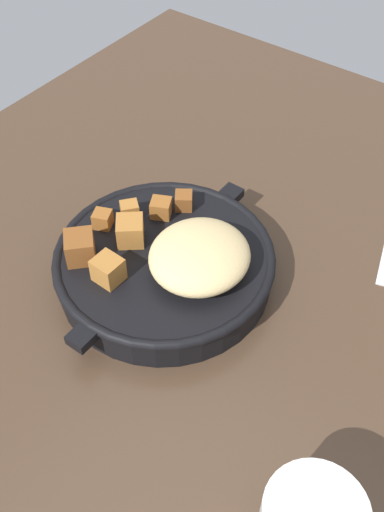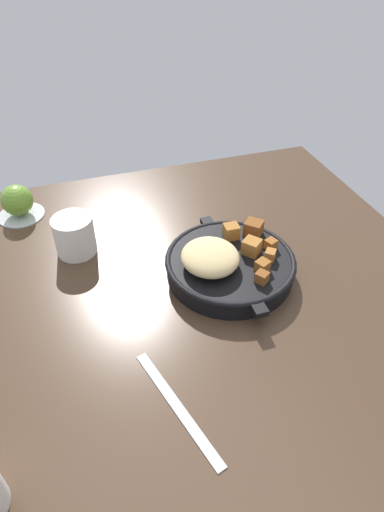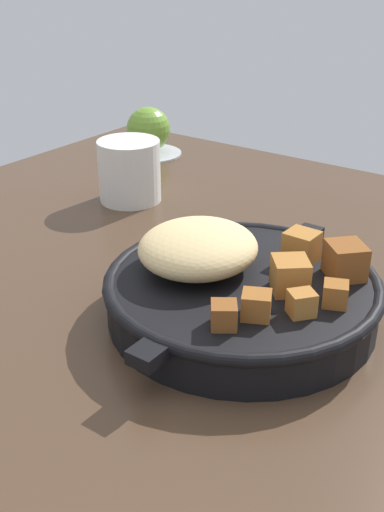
{
  "view_description": "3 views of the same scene",
  "coord_description": "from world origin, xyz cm",
  "px_view_note": "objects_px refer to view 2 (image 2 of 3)",
  "views": [
    {
      "loc": [
        39.97,
        24.4,
        55.07
      ],
      "look_at": [
        4.07,
        -2.08,
        6.5
      ],
      "focal_mm": 42.93,
      "sensor_mm": 36.0,
      "label": 1
    },
    {
      "loc": [
        -55.01,
        20.73,
        58.32
      ],
      "look_at": [
        5.75,
        1.19,
        5.19
      ],
      "focal_mm": 30.55,
      "sensor_mm": 36.0,
      "label": 2
    },
    {
      "loc": [
        -39.24,
        -31.54,
        31.28
      ],
      "look_at": [
        4.32,
        -0.2,
        4.49
      ],
      "focal_mm": 43.89,
      "sensor_mm": 36.0,
      "label": 3
    }
  ],
  "objects_px": {
    "red_apple": "(17,200)",
    "butter_knife": "(177,406)",
    "ceramic_mug_white": "(74,235)",
    "cast_iron_skillet": "(228,263)"
  },
  "relations": [
    {
      "from": "red_apple",
      "to": "butter_knife",
      "type": "relative_size",
      "value": 0.32
    },
    {
      "from": "ceramic_mug_white",
      "to": "butter_knife",
      "type": "bearing_deg",
      "value": -166.67
    },
    {
      "from": "cast_iron_skillet",
      "to": "ceramic_mug_white",
      "type": "bearing_deg",
      "value": 58.71
    },
    {
      "from": "cast_iron_skillet",
      "to": "ceramic_mug_white",
      "type": "relative_size",
      "value": 3.59
    },
    {
      "from": "red_apple",
      "to": "ceramic_mug_white",
      "type": "relative_size",
      "value": 0.87
    },
    {
      "from": "red_apple",
      "to": "ceramic_mug_white",
      "type": "xyz_separation_m",
      "value": [
        -0.18,
        -0.11,
        -0.0
      ]
    },
    {
      "from": "cast_iron_skillet",
      "to": "butter_knife",
      "type": "relative_size",
      "value": 1.33
    },
    {
      "from": "cast_iron_skillet",
      "to": "butter_knife",
      "type": "bearing_deg",
      "value": 144.58
    },
    {
      "from": "butter_knife",
      "to": "red_apple",
      "type": "bearing_deg",
      "value": 3.56
    },
    {
      "from": "red_apple",
      "to": "butter_knife",
      "type": "bearing_deg",
      "value": -160.48
    }
  ]
}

